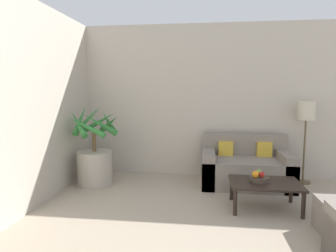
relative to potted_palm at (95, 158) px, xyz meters
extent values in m
cube|color=#BCB2A3|center=(2.87, 0.82, 0.91)|extent=(8.14, 0.06, 2.70)
cylinder|color=#ADA393|center=(0.00, 0.00, -0.16)|extent=(0.56, 0.56, 0.55)
cylinder|color=brown|center=(0.00, 0.00, 0.26)|extent=(0.06, 0.06, 0.30)
cone|color=#2D7533|center=(0.25, 0.00, 0.59)|extent=(0.10, 0.56, 0.43)
cone|color=#2D7533|center=(0.19, 0.19, 0.55)|extent=(0.49, 0.49, 0.35)
cone|color=#2D7533|center=(0.00, 0.26, 0.57)|extent=(0.58, 0.10, 0.39)
cone|color=#2D7533|center=(-0.16, 0.16, 0.62)|extent=(0.44, 0.44, 0.48)
cone|color=#2D7533|center=(-0.22, 0.00, 0.63)|extent=(0.10, 0.51, 0.49)
cone|color=#2D7533|center=(-0.18, -0.18, 0.58)|extent=(0.47, 0.47, 0.41)
cone|color=#2D7533|center=(0.00, -0.27, 0.54)|extent=(0.59, 0.10, 0.35)
cone|color=#2D7533|center=(0.18, -0.18, 0.58)|extent=(0.47, 0.47, 0.41)
cube|color=gray|center=(2.45, 0.26, -0.22)|extent=(1.41, 0.86, 0.44)
cube|color=gray|center=(2.45, 0.61, 0.18)|extent=(1.41, 0.16, 0.36)
cube|color=gray|center=(1.84, 0.26, -0.16)|extent=(0.20, 0.86, 0.56)
cube|color=gray|center=(3.05, 0.26, -0.16)|extent=(0.20, 0.86, 0.56)
cube|color=gold|center=(2.13, 0.49, 0.12)|extent=(0.24, 0.12, 0.24)
cube|color=gold|center=(2.77, 0.49, 0.12)|extent=(0.24, 0.12, 0.24)
cylinder|color=brown|center=(3.41, 0.52, -0.43)|extent=(0.24, 0.24, 0.03)
cylinder|color=brown|center=(3.41, 0.52, 0.10)|extent=(0.03, 0.03, 1.03)
cylinder|color=beige|center=(3.41, 0.52, 0.77)|extent=(0.27, 0.27, 0.30)
cylinder|color=black|center=(2.16, -0.97, -0.28)|extent=(0.05, 0.05, 0.33)
cylinder|color=black|center=(2.96, -0.97, -0.28)|extent=(0.05, 0.05, 0.33)
cylinder|color=black|center=(2.16, -0.44, -0.28)|extent=(0.05, 0.05, 0.33)
cylinder|color=black|center=(2.96, -0.44, -0.28)|extent=(0.05, 0.05, 0.33)
cube|color=black|center=(2.56, -0.70, -0.10)|extent=(0.89, 0.62, 0.03)
cylinder|color=#42382D|center=(2.49, -0.68, -0.05)|extent=(0.25, 0.25, 0.06)
sphere|color=red|center=(2.52, -0.69, 0.01)|extent=(0.07, 0.07, 0.07)
sphere|color=olive|center=(2.50, -0.60, 0.02)|extent=(0.08, 0.08, 0.08)
sphere|color=orange|center=(2.44, -0.72, 0.02)|extent=(0.09, 0.09, 0.09)
camera|label=1|loc=(1.79, -4.59, 1.09)|focal=32.00mm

